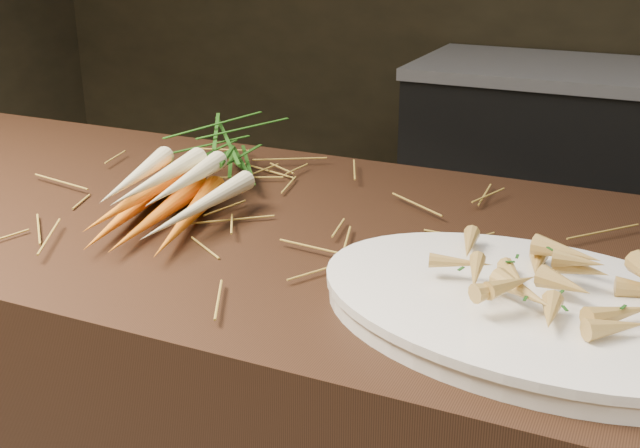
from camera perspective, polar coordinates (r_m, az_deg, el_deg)
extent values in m
cone|color=orange|center=(1.16, -13.44, 0.81)|extent=(0.10, 0.28, 0.04)
cone|color=orange|center=(1.14, -11.44, 0.62)|extent=(0.08, 0.28, 0.04)
cone|color=orange|center=(1.13, -9.37, 0.42)|extent=(0.11, 0.28, 0.04)
cone|color=orange|center=(1.14, -12.76, 1.91)|extent=(0.07, 0.28, 0.04)
cone|color=beige|center=(1.15, -12.98, 3.29)|extent=(0.11, 0.26, 0.04)
cone|color=beige|center=(1.12, -11.41, 3.18)|extent=(0.07, 0.26, 0.04)
cone|color=beige|center=(1.12, -9.56, 3.04)|extent=(0.08, 0.26, 0.05)
cone|color=beige|center=(1.09, -8.66, 1.19)|extent=(0.03, 0.26, 0.03)
ellipsoid|color=#275E18|center=(1.34, -7.17, 5.37)|extent=(0.21, 0.27, 0.09)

